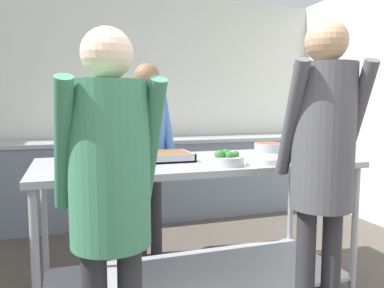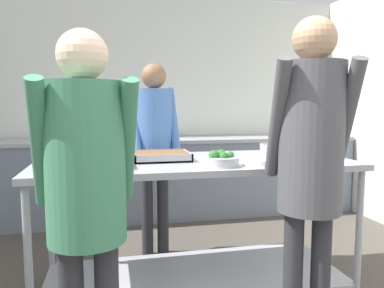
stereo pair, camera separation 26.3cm
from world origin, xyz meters
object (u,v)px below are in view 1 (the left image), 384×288
(serving_tray_vegetables, at_px, (97,165))
(guest_serving_right, at_px, (110,180))
(serving_tray_roast, at_px, (162,157))
(plate_stack, at_px, (263,160))
(sauce_pan, at_px, (269,147))
(cook_behind_counter, at_px, (148,138))
(guest_serving_left, at_px, (322,150))
(broccoli_bowl, at_px, (227,160))

(serving_tray_vegetables, xyz_separation_m, guest_serving_right, (0.00, -0.70, 0.04))
(serving_tray_roast, bearing_deg, plate_stack, -28.93)
(plate_stack, xyz_separation_m, sauce_pan, (0.35, 0.52, 0.02))
(guest_serving_right, relative_size, cook_behind_counter, 0.98)
(serving_tray_roast, xyz_separation_m, cook_behind_counter, (0.03, 0.66, 0.07))
(serving_tray_roast, relative_size, cook_behind_counter, 0.23)
(serving_tray_vegetables, relative_size, plate_stack, 1.85)
(cook_behind_counter, bearing_deg, sauce_pan, -27.45)
(guest_serving_left, xyz_separation_m, guest_serving_right, (-1.05, -0.02, -0.08))
(plate_stack, relative_size, guest_serving_left, 0.14)
(plate_stack, height_order, sauce_pan, sauce_pan)
(guest_serving_left, height_order, cook_behind_counter, guest_serving_left)
(serving_tray_roast, xyz_separation_m, broccoli_bowl, (0.33, -0.34, 0.01))
(guest_serving_left, distance_m, guest_serving_right, 1.06)
(sauce_pan, xyz_separation_m, guest_serving_left, (-0.32, -1.07, 0.11))
(guest_serving_left, distance_m, cook_behind_counter, 1.65)
(guest_serving_right, bearing_deg, plate_stack, 29.47)
(broccoli_bowl, relative_size, cook_behind_counter, 0.12)
(serving_tray_roast, height_order, sauce_pan, sauce_pan)
(guest_serving_left, height_order, guest_serving_right, guest_serving_left)
(serving_tray_roast, distance_m, plate_stack, 0.67)
(plate_stack, distance_m, guest_serving_left, 0.57)
(serving_tray_vegetables, xyz_separation_m, serving_tray_roast, (0.45, 0.21, -0.00))
(serving_tray_roast, height_order, cook_behind_counter, cook_behind_counter)
(guest_serving_right, xyz_separation_m, cook_behind_counter, (0.48, 1.57, 0.03))
(serving_tray_roast, height_order, broccoli_bowl, broccoli_bowl)
(serving_tray_roast, xyz_separation_m, sauce_pan, (0.93, 0.19, 0.01))
(broccoli_bowl, height_order, plate_stack, broccoli_bowl)
(broccoli_bowl, xyz_separation_m, plate_stack, (0.26, 0.02, -0.02))
(broccoli_bowl, bearing_deg, cook_behind_counter, 106.25)
(serving_tray_vegetables, relative_size, cook_behind_counter, 0.27)
(serving_tray_vegetables, xyz_separation_m, cook_behind_counter, (0.48, 0.87, 0.07))
(sauce_pan, distance_m, cook_behind_counter, 1.01)
(cook_behind_counter, bearing_deg, guest_serving_left, -69.43)
(serving_tray_vegetables, xyz_separation_m, plate_stack, (1.03, -0.12, -0.01))
(sauce_pan, bearing_deg, serving_tray_vegetables, -163.81)
(guest_serving_right, bearing_deg, serving_tray_roast, 63.96)
(serving_tray_vegetables, distance_m, sauce_pan, 1.43)
(sauce_pan, bearing_deg, cook_behind_counter, 152.55)
(serving_tray_vegetables, height_order, plate_stack, serving_tray_vegetables)
(serving_tray_vegetables, relative_size, guest_serving_right, 0.27)
(plate_stack, bearing_deg, guest_serving_right, -150.53)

